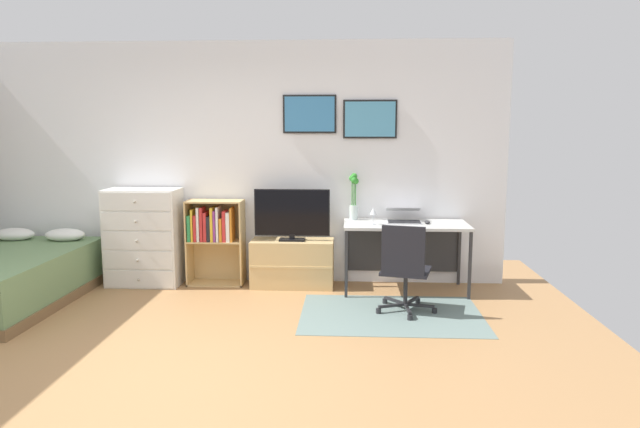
{
  "coord_description": "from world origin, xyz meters",
  "views": [
    {
      "loc": [
        1.33,
        -3.94,
        1.72
      ],
      "look_at": [
        1.04,
        1.5,
        0.92
      ],
      "focal_mm": 31.77,
      "sensor_mm": 36.0,
      "label": 1
    }
  ],
  "objects_px": {
    "dresser": "(144,237)",
    "desk": "(405,234)",
    "bed": "(2,278)",
    "laptop": "(404,216)",
    "computer_mouse": "(427,222)",
    "bamboo_vase": "(354,196)",
    "wine_glass": "(373,212)",
    "tv_stand": "(293,263)",
    "office_chair": "(405,267)",
    "television": "(292,215)",
    "bookshelf": "(214,233)"
  },
  "relations": [
    {
      "from": "dresser",
      "to": "desk",
      "type": "xyz_separation_m",
      "value": [
        2.89,
        -0.02,
        0.07
      ]
    },
    {
      "from": "bed",
      "to": "laptop",
      "type": "xyz_separation_m",
      "value": [
        4.05,
        0.81,
        0.54
      ]
    },
    {
      "from": "bed",
      "to": "desk",
      "type": "distance_m",
      "value": 4.15
    },
    {
      "from": "computer_mouse",
      "to": "bamboo_vase",
      "type": "distance_m",
      "value": 0.86
    },
    {
      "from": "laptop",
      "to": "bamboo_vase",
      "type": "bearing_deg",
      "value": 169.3
    },
    {
      "from": "laptop",
      "to": "computer_mouse",
      "type": "bearing_deg",
      "value": -26.89
    },
    {
      "from": "bamboo_vase",
      "to": "dresser",
      "type": "bearing_deg",
      "value": -176.89
    },
    {
      "from": "wine_glass",
      "to": "tv_stand",
      "type": "bearing_deg",
      "value": 166.74
    },
    {
      "from": "tv_stand",
      "to": "bamboo_vase",
      "type": "height_order",
      "value": "bamboo_vase"
    },
    {
      "from": "tv_stand",
      "to": "office_chair",
      "type": "bearing_deg",
      "value": -38.05
    },
    {
      "from": "desk",
      "to": "bamboo_vase",
      "type": "height_order",
      "value": "bamboo_vase"
    },
    {
      "from": "bed",
      "to": "wine_glass",
      "type": "height_order",
      "value": "wine_glass"
    },
    {
      "from": "wine_glass",
      "to": "bed",
      "type": "bearing_deg",
      "value": -170.77
    },
    {
      "from": "computer_mouse",
      "to": "bamboo_vase",
      "type": "relative_size",
      "value": 0.2
    },
    {
      "from": "tv_stand",
      "to": "bamboo_vase",
      "type": "distance_m",
      "value": 1.01
    },
    {
      "from": "bed",
      "to": "wine_glass",
      "type": "distance_m",
      "value": 3.81
    },
    {
      "from": "television",
      "to": "computer_mouse",
      "type": "bearing_deg",
      "value": -4.09
    },
    {
      "from": "desk",
      "to": "computer_mouse",
      "type": "height_order",
      "value": "computer_mouse"
    },
    {
      "from": "bed",
      "to": "dresser",
      "type": "xyz_separation_m",
      "value": [
        1.17,
        0.79,
        0.28
      ]
    },
    {
      "from": "tv_stand",
      "to": "computer_mouse",
      "type": "xyz_separation_m",
      "value": [
        1.46,
        -0.13,
        0.5
      ]
    },
    {
      "from": "bed",
      "to": "television",
      "type": "xyz_separation_m",
      "value": [
        2.83,
        0.79,
        0.55
      ]
    },
    {
      "from": "tv_stand",
      "to": "office_chair",
      "type": "height_order",
      "value": "office_chair"
    },
    {
      "from": "dresser",
      "to": "laptop",
      "type": "height_order",
      "value": "dresser"
    },
    {
      "from": "wine_glass",
      "to": "office_chair",
      "type": "bearing_deg",
      "value": -68.54
    },
    {
      "from": "office_chair",
      "to": "laptop",
      "type": "distance_m",
      "value": 0.97
    },
    {
      "from": "desk",
      "to": "computer_mouse",
      "type": "distance_m",
      "value": 0.28
    },
    {
      "from": "television",
      "to": "bamboo_vase",
      "type": "height_order",
      "value": "bamboo_vase"
    },
    {
      "from": "dresser",
      "to": "office_chair",
      "type": "distance_m",
      "value": 2.95
    },
    {
      "from": "laptop",
      "to": "computer_mouse",
      "type": "height_order",
      "value": "laptop"
    },
    {
      "from": "bookshelf",
      "to": "television",
      "type": "bearing_deg",
      "value": -4.26
    },
    {
      "from": "dresser",
      "to": "desk",
      "type": "bearing_deg",
      "value": -0.44
    },
    {
      "from": "dresser",
      "to": "television",
      "type": "distance_m",
      "value": 1.68
    },
    {
      "from": "television",
      "to": "office_chair",
      "type": "bearing_deg",
      "value": -37.35
    },
    {
      "from": "wine_glass",
      "to": "computer_mouse",
      "type": "bearing_deg",
      "value": 7.91
    },
    {
      "from": "bed",
      "to": "office_chair",
      "type": "xyz_separation_m",
      "value": [
        3.98,
        -0.09,
        0.2
      ]
    },
    {
      "from": "office_chair",
      "to": "bamboo_vase",
      "type": "height_order",
      "value": "bamboo_vase"
    },
    {
      "from": "dresser",
      "to": "bamboo_vase",
      "type": "relative_size",
      "value": 2.1
    },
    {
      "from": "bamboo_vase",
      "to": "laptop",
      "type": "bearing_deg",
      "value": -11.67
    },
    {
      "from": "tv_stand",
      "to": "television",
      "type": "height_order",
      "value": "television"
    },
    {
      "from": "bed",
      "to": "wine_glass",
      "type": "relative_size",
      "value": 11.22
    },
    {
      "from": "tv_stand",
      "to": "bookshelf",
      "type": "bearing_deg",
      "value": 177.18
    },
    {
      "from": "bed",
      "to": "television",
      "type": "bearing_deg",
      "value": 15.44
    },
    {
      "from": "dresser",
      "to": "bookshelf",
      "type": "bearing_deg",
      "value": 4.33
    },
    {
      "from": "bookshelf",
      "to": "laptop",
      "type": "distance_m",
      "value": 2.12
    },
    {
      "from": "office_chair",
      "to": "bamboo_vase",
      "type": "distance_m",
      "value": 1.25
    },
    {
      "from": "tv_stand",
      "to": "laptop",
      "type": "height_order",
      "value": "laptop"
    },
    {
      "from": "bookshelf",
      "to": "wine_glass",
      "type": "xyz_separation_m",
      "value": [
        1.76,
        -0.25,
        0.29
      ]
    },
    {
      "from": "tv_stand",
      "to": "wine_glass",
      "type": "xyz_separation_m",
      "value": [
        0.88,
        -0.21,
        0.61
      ]
    },
    {
      "from": "bookshelf",
      "to": "computer_mouse",
      "type": "relative_size",
      "value": 9.16
    },
    {
      "from": "tv_stand",
      "to": "computer_mouse",
      "type": "relative_size",
      "value": 8.71
    }
  ]
}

